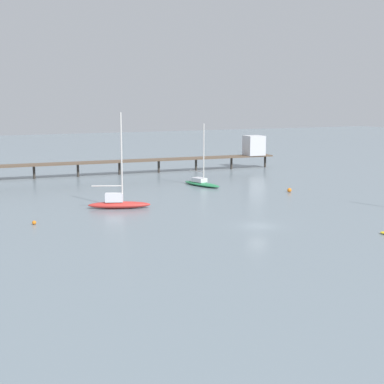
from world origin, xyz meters
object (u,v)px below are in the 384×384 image
sailboat_green (201,182)px  mooring_buoy_inner (34,223)px  pier (184,154)px  sailboat_red (118,202)px  mooring_buoy_far (289,190)px

sailboat_green → mooring_buoy_inner: 38.73m
pier → mooring_buoy_inner: pier is taller
pier → sailboat_green: (-6.01, -20.36, -3.17)m
sailboat_red → mooring_buoy_far: size_ratio=19.00×
sailboat_red → sailboat_green: bearing=34.0°
sailboat_red → mooring_buoy_far: (30.70, 0.90, -0.54)m
mooring_buoy_far → sailboat_red: bearing=-178.3°
pier → sailboat_green: 21.46m
sailboat_green → mooring_buoy_inner: size_ratio=21.89×
pier → mooring_buoy_inner: size_ratio=138.29×
pier → sailboat_red: size_ratio=5.19×
sailboat_green → mooring_buoy_far: bearing=-51.6°
pier → sailboat_green: size_ratio=6.32×
sailboat_red → mooring_buoy_inner: bearing=-156.4°
sailboat_green → sailboat_red: (-20.45, -13.82, 0.25)m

